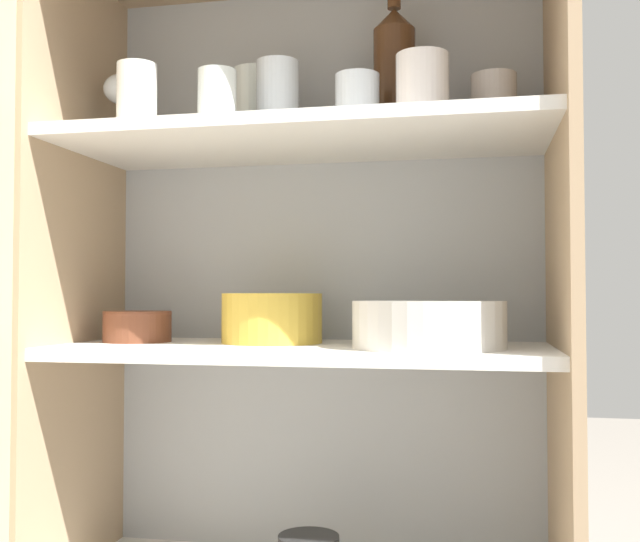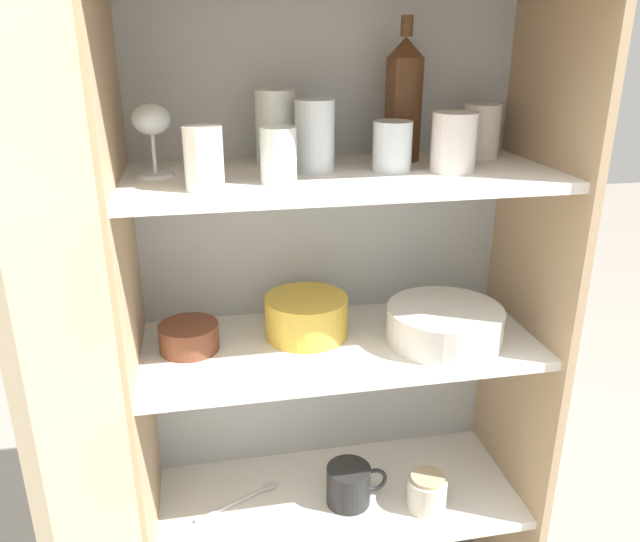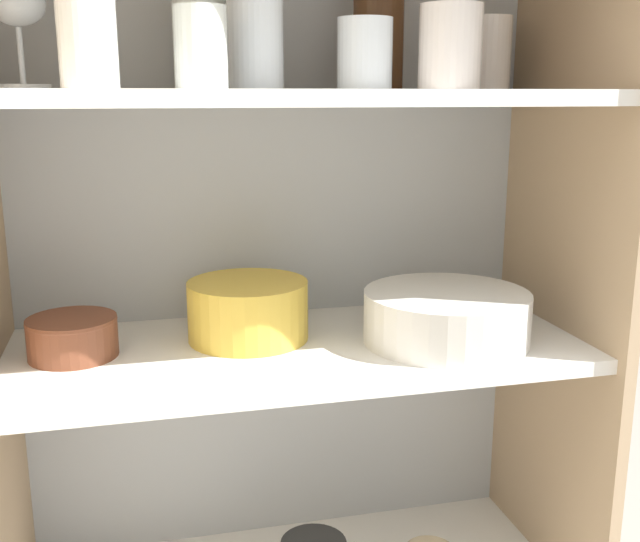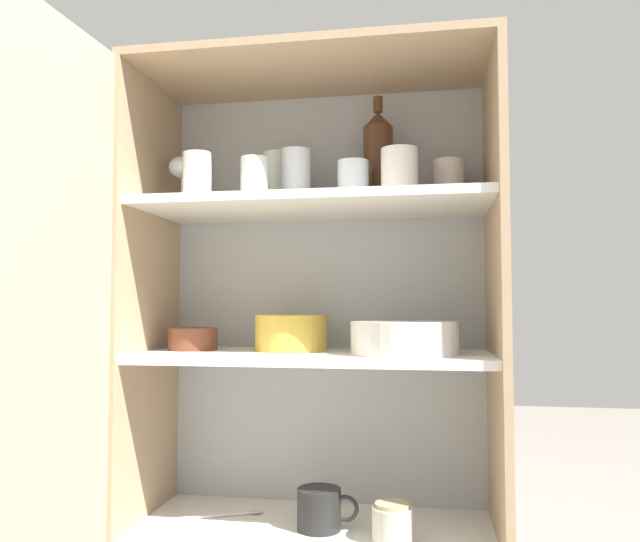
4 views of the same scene
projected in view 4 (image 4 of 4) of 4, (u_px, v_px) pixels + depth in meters
cupboard_back_panel at (327, 355)px, 1.59m from camera, size 0.82×0.02×1.34m
cupboard_side_left at (148, 359)px, 1.49m from camera, size 0.02×0.37×1.34m
cupboard_side_right at (498, 364)px, 1.35m from camera, size 0.02×0.37×1.34m
cupboard_top_panel at (315, 70)px, 1.46m from camera, size 0.82×0.37×0.02m
shelf_board_lower at (314, 529)px, 1.40m from camera, size 0.79×0.33×0.02m
shelf_board_middle at (314, 357)px, 1.42m from camera, size 0.79×0.33×0.02m
shelf_board_upper at (315, 206)px, 1.44m from camera, size 0.79×0.33×0.02m
cupboard_door at (43, 377)px, 1.11m from camera, size 0.03×0.41×1.34m
tumbler_glass_0 at (254, 178)px, 1.40m from camera, size 0.06×0.06×0.09m
tumbler_glass_1 at (197, 176)px, 1.39m from camera, size 0.06×0.06×0.10m
tumbler_glass_2 at (399, 173)px, 1.37m from camera, size 0.08×0.08×0.11m
tumbler_glass_3 at (278, 181)px, 1.55m from camera, size 0.08×0.08×0.14m
tumbler_glass_4 at (353, 181)px, 1.42m from camera, size 0.07×0.07×0.09m
tumbler_glass_5 at (296, 177)px, 1.47m from camera, size 0.07×0.07×0.13m
tumbler_glass_6 at (449, 183)px, 1.48m from camera, size 0.08×0.08×0.11m
wine_glass_0 at (183, 171)px, 1.53m from camera, size 0.07×0.07×0.13m
wine_bottle at (378, 158)px, 1.51m from camera, size 0.07×0.07×0.27m
plate_stack_white at (404, 338)px, 1.35m from camera, size 0.23×0.23×0.07m
mixing_bowl_large at (291, 331)px, 1.47m from camera, size 0.17×0.17×0.08m
serving_bowl_small at (193, 338)px, 1.49m from camera, size 0.12×0.12×0.05m
coffee_mug_primary at (320, 509)px, 1.37m from camera, size 0.14×0.10×0.09m
storage_jar at (392, 523)px, 1.30m from camera, size 0.09×0.09×0.08m
serving_spoon at (227, 514)px, 1.45m from camera, size 0.19×0.10×0.01m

